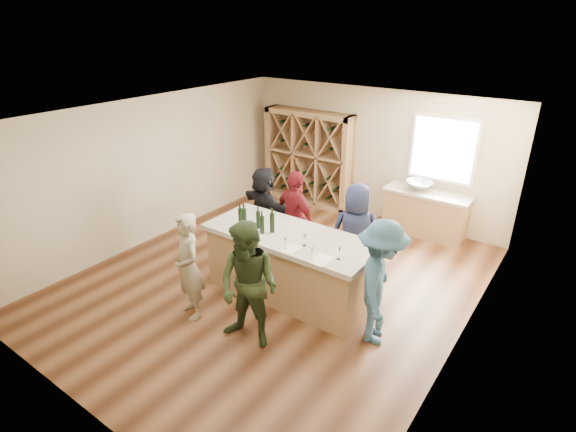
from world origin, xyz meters
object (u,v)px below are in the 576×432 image
Objects in this scene: wine_bottle_c at (258,220)px; person_server at (380,283)px; sink at (419,186)px; person_far_mid at (295,218)px; person_far_right at (356,234)px; person_near_right at (249,286)px; wine_bottle_b at (244,218)px; person_near_left at (188,267)px; wine_bottle_e at (272,223)px; tasting_counter_base at (290,267)px; wine_rack at (309,158)px; wine_bottle_a at (240,216)px; wine_bottle_d at (262,225)px; person_far_left at (264,208)px.

wine_bottle_c is 2.15m from person_server.
sink is 0.31× the size of person_far_mid.
person_near_right is at bearing 51.71° from person_far_right.
person_far_right reaches higher than wine_bottle_b.
person_far_right is (1.51, 2.28, 0.05)m from person_near_left.
wine_bottle_b is 1.00× the size of wine_bottle_e.
person_far_right is at bearing 44.27° from wine_bottle_c.
wine_bottle_e is at bearing 107.11° from person_near_right.
person_near_right is 1.00× the size of person_server.
person_far_right is at bearing 80.66° from person_near_left.
tasting_counter_base is 1.59× the size of person_near_left.
person_near_left is 2.25m from person_far_mid.
wine_rack is at bearing 114.94° from wine_bottle_e.
wine_rack reaches higher than tasting_counter_base.
wine_bottle_a is 1.21m from person_near_left.
wine_bottle_d is 0.16× the size of person_far_right.
person_near_left reaches higher than person_far_left.
tasting_counter_base is 8.97× the size of wine_bottle_c.
person_server is (1.61, -0.20, 0.40)m from tasting_counter_base.
person_near_right reaches higher than wine_bottle_e.
tasting_counter_base is 1.51× the size of person_far_right.
wine_bottle_b is (-0.73, -0.21, 0.73)m from tasting_counter_base.
wine_bottle_c is at bearing 96.77° from person_near_left.
wine_rack is at bearing 112.89° from wine_bottle_d.
person_near_left is 2.72m from person_server.
person_far_left is at bearing 132.77° from wine_bottle_e.
person_far_mid is (-1.31, -2.49, -0.15)m from sink.
sink is at bearing 73.50° from wine_bottle_e.
wine_bottle_b is at bearing -160.43° from wine_bottle_c.
wine_rack reaches higher than person_far_left.
wine_bottle_b is 0.19× the size of person_far_left.
wine_bottle_b is at bearing 12.69° from person_far_right.
tasting_counter_base is 8.42× the size of wine_bottle_e.
wine_bottle_b is at bearing -167.21° from wine_bottle_e.
wine_bottle_b is 1.85m from person_far_right.
tasting_counter_base is 0.84m from wine_bottle_d.
wine_rack is at bearing 107.91° from wine_bottle_b.
sink is at bearing -119.19° from person_far_left.
person_far_mid reaches higher than wine_bottle_b.
wine_bottle_c is (0.22, 0.08, -0.01)m from wine_bottle_b.
person_far_left is (-1.11, 1.20, -0.43)m from wine_bottle_e.
wine_bottle_b is 1.52m from person_far_left.
person_server is at bearing 0.14° from wine_bottle_b.
wine_bottle_a is 0.17× the size of person_far_left.
person_far_left is at bearing 116.01° from wine_bottle_b.
person_far_mid is 1.00× the size of person_far_right.
person_far_right is (1.48, 1.14, -0.35)m from wine_bottle_a.
sink is 3.66m from wine_bottle_e.
wine_bottle_e reaches higher than wine_bottle_d.
person_far_right reaches higher than person_far_left.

